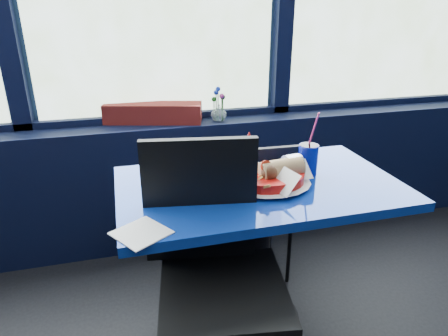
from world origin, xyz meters
TOP-DOWN VIEW (x-y plane):
  - window_sill at (0.00, 2.87)m, footprint 5.00×0.26m
  - near_table at (0.30, 2.00)m, footprint 1.20×0.70m
  - chair_near_front at (0.04, 1.75)m, footprint 0.52×0.53m
  - chair_near_back at (0.43, 2.33)m, footprint 0.39×0.39m
  - planter_box at (-0.05, 2.90)m, footprint 0.59×0.29m
  - flower_vase at (0.33, 2.83)m, footprint 0.12×0.12m
  - food_basket at (0.34, 1.95)m, footprint 0.37×0.37m
  - ketchup_bottle at (0.27, 2.07)m, footprint 0.06×0.06m
  - soda_cup at (0.54, 2.04)m, footprint 0.09×0.09m
  - napkin at (-0.22, 1.72)m, footprint 0.22×0.22m

SIDE VIEW (x-z plane):
  - window_sill at x=0.00m, z-range 0.00..0.80m
  - chair_near_back at x=0.43m, z-range 0.06..0.88m
  - near_table at x=0.30m, z-range 0.19..0.94m
  - chair_near_front at x=0.04m, z-range 0.08..1.09m
  - napkin at x=-0.22m, z-range 0.75..0.75m
  - food_basket at x=0.34m, z-range 0.73..0.85m
  - soda_cup at x=0.54m, z-range 0.68..0.97m
  - ketchup_bottle at x=0.27m, z-range 0.74..0.95m
  - planter_box at x=-0.05m, z-range 0.80..0.92m
  - flower_vase at x=0.33m, z-range 0.76..0.97m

